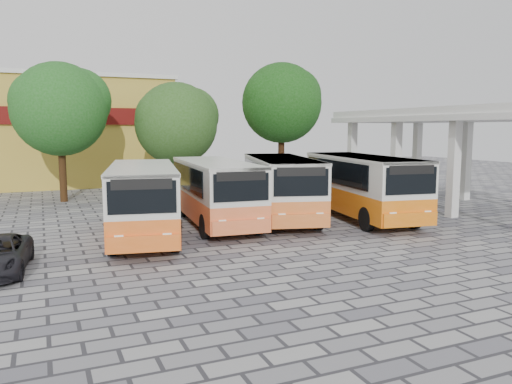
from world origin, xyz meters
name	(u,v)px	position (x,y,z in m)	size (l,w,h in m)	color
ground	(335,238)	(0.00, 0.00, 0.00)	(90.00, 90.00, 0.00)	slate
terminal_shelter	(463,118)	(10.50, 4.00, 4.91)	(6.80, 15.80, 5.40)	silver
shophouse_block	(34,131)	(-11.00, 25.99, 4.16)	(20.40, 10.40, 8.30)	gold
bus_far_left	(143,196)	(-6.96, 3.08, 1.67)	(3.89, 8.38, 2.89)	orange
bus_centre_left	(216,189)	(-3.49, 4.44, 1.67)	(3.09, 8.18, 2.88)	orange
bus_centre_right	(281,184)	(-0.19, 4.51, 1.72)	(4.55, 8.69, 2.96)	orange
bus_far_right	(363,183)	(3.49, 3.17, 1.75)	(3.76, 8.69, 3.02)	orange
tree_left	(61,106)	(-9.37, 15.03, 5.62)	(5.72, 5.45, 8.17)	#3D2511
tree_middle	(177,121)	(-2.71, 14.02, 4.79)	(5.35, 5.09, 7.17)	black
tree_right	(282,100)	(5.24, 15.40, 6.29)	(5.89, 5.61, 8.91)	#351D0E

